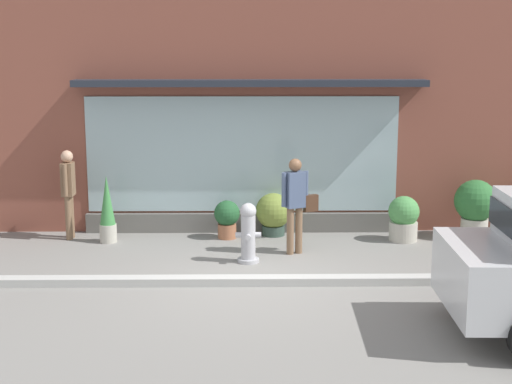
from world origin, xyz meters
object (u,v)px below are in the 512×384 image
at_px(pedestrian_passerby, 68,188).
at_px(potted_plant_by_entrance, 404,218).
at_px(potted_plant_window_center, 273,213).
at_px(pedestrian_with_handbag, 296,199).
at_px(potted_plant_corner_tall, 107,211).
at_px(potted_plant_low_front, 227,217).
at_px(potted_plant_near_hydrant, 475,205).
at_px(fire_hydrant, 248,233).

xyz_separation_m(pedestrian_passerby, potted_plant_by_entrance, (6.01, -0.23, -0.53)).
bearing_deg(potted_plant_window_center, pedestrian_passerby, -176.95).
relative_size(pedestrian_with_handbag, potted_plant_by_entrance, 1.99).
height_order(pedestrian_passerby, potted_plant_corner_tall, pedestrian_passerby).
bearing_deg(potted_plant_window_center, potted_plant_low_front, -165.95).
height_order(pedestrian_with_handbag, potted_plant_low_front, pedestrian_with_handbag).
bearing_deg(potted_plant_low_front, potted_plant_by_entrance, -3.90).
xyz_separation_m(potted_plant_near_hydrant, potted_plant_by_entrance, (-1.33, -0.17, -0.19)).
xyz_separation_m(fire_hydrant, potted_plant_low_front, (-0.38, 1.53, -0.10)).
xyz_separation_m(potted_plant_by_entrance, potted_plant_window_center, (-2.32, 0.43, 0.01)).
xyz_separation_m(pedestrian_with_handbag, potted_plant_window_center, (-0.33, 1.24, -0.52)).
distance_m(fire_hydrant, pedestrian_with_handbag, 1.05).
bearing_deg(potted_plant_near_hydrant, pedestrian_passerby, 179.48).
bearing_deg(pedestrian_passerby, pedestrian_with_handbag, 75.93).
relative_size(fire_hydrant, pedestrian_passerby, 0.60).
height_order(pedestrian_passerby, potted_plant_low_front, pedestrian_passerby).
distance_m(fire_hydrant, pedestrian_passerby, 3.61).
xyz_separation_m(pedestrian_passerby, potted_plant_near_hydrant, (7.34, -0.07, -0.33)).
distance_m(potted_plant_near_hydrant, potted_plant_low_front, 4.50).
relative_size(pedestrian_with_handbag, potted_plant_low_front, 2.32).
bearing_deg(potted_plant_low_front, pedestrian_with_handbag, -41.02).
xyz_separation_m(potted_plant_near_hydrant, potted_plant_corner_tall, (-6.61, -0.20, -0.03)).
distance_m(potted_plant_near_hydrant, potted_plant_by_entrance, 1.35).
bearing_deg(pedestrian_passerby, potted_plant_near_hydrant, 89.95).
bearing_deg(potted_plant_low_front, potted_plant_near_hydrant, -0.64).
relative_size(potted_plant_near_hydrant, potted_plant_window_center, 1.36).
relative_size(potted_plant_near_hydrant, potted_plant_low_front, 1.54).
bearing_deg(potted_plant_corner_tall, fire_hydrant, -27.15).
height_order(potted_plant_corner_tall, potted_plant_by_entrance, potted_plant_corner_tall).
distance_m(pedestrian_with_handbag, pedestrian_passerby, 4.16).
relative_size(potted_plant_corner_tall, potted_plant_window_center, 1.53).
relative_size(potted_plant_low_front, potted_plant_corner_tall, 0.58).
height_order(fire_hydrant, potted_plant_low_front, fire_hydrant).
height_order(potted_plant_near_hydrant, potted_plant_corner_tall, potted_plant_corner_tall).
xyz_separation_m(pedestrian_with_handbag, potted_plant_corner_tall, (-3.29, 0.78, -0.36)).
bearing_deg(potted_plant_window_center, potted_plant_by_entrance, -10.48).
relative_size(fire_hydrant, potted_plant_corner_tall, 0.81).
relative_size(potted_plant_near_hydrant, potted_plant_corner_tall, 0.89).
xyz_separation_m(fire_hydrant, potted_plant_near_hydrant, (4.12, 1.48, 0.12)).
height_order(fire_hydrant, potted_plant_corner_tall, potted_plant_corner_tall).
distance_m(fire_hydrant, potted_plant_corner_tall, 2.80).
relative_size(pedestrian_passerby, potted_plant_low_front, 2.31).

